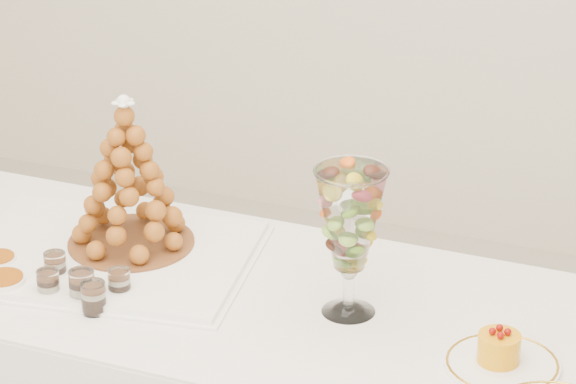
% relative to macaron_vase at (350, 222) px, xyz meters
% --- Properties ---
extents(lace_tray, '(0.69, 0.55, 0.02)m').
position_rel_macaron_vase_xyz_m(lace_tray, '(-0.58, 0.02, -0.20)').
color(lace_tray, white).
rests_on(lace_tray, buffet_table).
extents(macaron_vase, '(0.15, 0.15, 0.33)m').
position_rel_macaron_vase_xyz_m(macaron_vase, '(0.00, 0.00, 0.00)').
color(macaron_vase, white).
rests_on(macaron_vase, buffet_table).
extents(cake_plate, '(0.23, 0.23, 0.01)m').
position_rel_macaron_vase_xyz_m(cake_plate, '(0.35, -0.10, -0.21)').
color(cake_plate, white).
rests_on(cake_plate, buffet_table).
extents(verrine_a, '(0.06, 0.06, 0.07)m').
position_rel_macaron_vase_xyz_m(verrine_a, '(-0.65, -0.11, -0.18)').
color(verrine_a, white).
rests_on(verrine_a, buffet_table).
extents(verrine_b, '(0.07, 0.07, 0.08)m').
position_rel_macaron_vase_xyz_m(verrine_b, '(-0.54, -0.17, -0.17)').
color(verrine_b, white).
rests_on(verrine_b, buffet_table).
extents(verrine_c, '(0.06, 0.06, 0.07)m').
position_rel_macaron_vase_xyz_m(verrine_c, '(-0.48, -0.12, -0.18)').
color(verrine_c, white).
rests_on(verrine_c, buffet_table).
extents(verrine_d, '(0.05, 0.05, 0.07)m').
position_rel_macaron_vase_xyz_m(verrine_d, '(-0.62, -0.18, -0.18)').
color(verrine_d, white).
rests_on(verrine_d, buffet_table).
extents(verrine_e, '(0.06, 0.06, 0.07)m').
position_rel_macaron_vase_xyz_m(verrine_e, '(-0.50, -0.20, -0.18)').
color(verrine_e, white).
rests_on(verrine_e, buffet_table).
extents(ramekin_front, '(0.10, 0.10, 0.03)m').
position_rel_macaron_vase_xyz_m(ramekin_front, '(-0.73, -0.19, -0.20)').
color(ramekin_front, white).
rests_on(ramekin_front, buffet_table).
extents(croquembouche, '(0.29, 0.29, 0.36)m').
position_rel_macaron_vase_xyz_m(croquembouche, '(-0.55, 0.07, -0.01)').
color(croquembouche, brown).
rests_on(croquembouche, lace_tray).
extents(mousse_cake, '(0.08, 0.08, 0.07)m').
position_rel_macaron_vase_xyz_m(mousse_cake, '(0.34, -0.09, -0.17)').
color(mousse_cake, orange).
rests_on(mousse_cake, cake_plate).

